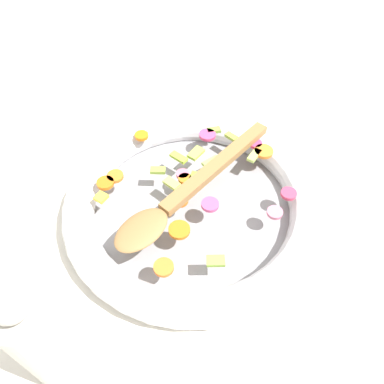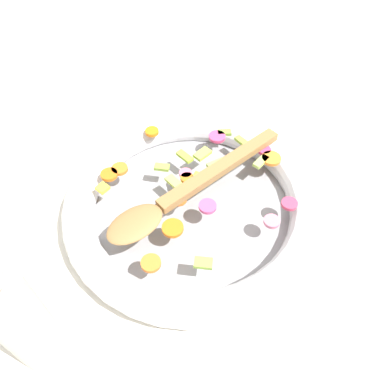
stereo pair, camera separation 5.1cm
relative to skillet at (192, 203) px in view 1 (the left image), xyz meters
The scene contains 5 objects.
ground_plane 0.02m from the skillet, ahead, with size 4.00×4.00×0.00m, color silver.
skillet is the anchor object (origin of this frame).
chopped_vegetables 0.04m from the skillet, 10.60° to the right, with size 0.31×0.33×0.01m.
wooden_spoon 0.04m from the skillet, 142.90° to the left, with size 0.30×0.24×0.01m.
pepper_mill 0.30m from the skillet, 151.81° to the left, with size 0.06×0.06×0.21m.
Camera 1 is at (-0.38, -0.03, 0.50)m, focal length 35.00 mm.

